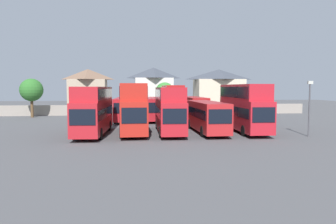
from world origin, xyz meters
name	(u,v)px	position (x,y,z in m)	size (l,w,h in m)	color
ground	(157,117)	(0.00, 18.00, 0.00)	(140.00, 140.00, 0.00)	#4C4C4F
depot_boundary_wall	(154,110)	(0.00, 23.65, 0.90)	(56.00, 0.50, 1.80)	gray
bus_1	(93,108)	(-8.06, -0.16, 2.76)	(3.26, 10.66, 4.90)	#AF1B23
bus_2	(132,106)	(-4.14, 0.34, 2.93)	(2.89, 10.22, 5.22)	#B32118
bus_3	(169,107)	(-0.19, 0.25, 2.73)	(2.84, 10.70, 4.84)	#B21A22
bus_4	(206,115)	(3.81, 0.09, 1.90)	(2.64, 10.60, 3.31)	#B11F22
bus_5	(244,105)	(8.07, 0.38, 2.90)	(2.78, 11.28, 5.17)	red
bus_6	(125,108)	(-5.09, 13.53, 1.91)	(2.94, 11.95, 3.34)	red
bus_7	(151,107)	(-1.24, 13.71, 1.91)	(2.64, 10.91, 3.33)	#B01C25
bus_8	(172,101)	(1.92, 13.78, 2.89)	(2.98, 11.48, 5.14)	#B41B1C
bus_9	(194,107)	(5.29, 13.73, 1.94)	(2.60, 10.19, 3.40)	red
house_terrace_left	(88,90)	(-12.78, 33.81, 4.38)	(7.62, 7.29, 8.61)	tan
house_terrace_centre	(154,89)	(0.58, 33.16, 4.57)	(7.99, 6.49, 8.97)	silver
house_terrace_right	(219,89)	(14.81, 34.32, 4.45)	(10.53, 6.94, 8.75)	beige
tree_left_of_lot	(165,92)	(2.16, 26.15, 4.01)	(3.56, 3.56, 5.82)	brown
tree_behind_wall	(31,90)	(-20.12, 20.65, 4.42)	(3.67, 3.67, 6.29)	brown
lamp_post_lot_edge	(309,104)	(13.16, -4.00, 3.17)	(0.50, 0.24, 5.46)	#4C4C51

